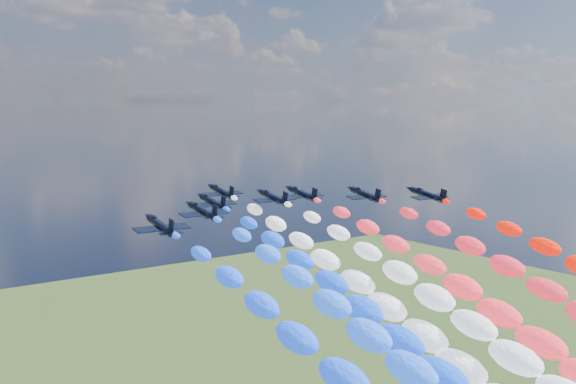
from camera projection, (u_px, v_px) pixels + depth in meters
jet_0 at (160, 225)px, 116.18m from camera, size 9.81×13.00×4.63m
jet_1 at (203, 211)px, 131.31m from camera, size 9.23×12.58×4.63m
jet_2 at (212, 202)px, 143.13m from camera, size 9.40×12.70×4.63m
trail_2 at (421, 379)px, 100.60m from camera, size 6.36×108.42×41.66m
jet_3 at (273, 197)px, 149.82m from camera, size 9.22×12.57×4.63m
trail_3 at (493, 362)px, 107.29m from camera, size 6.36×108.42×41.66m
jet_4 at (222, 191)px, 159.61m from camera, size 9.31×12.64×4.63m
trail_4 at (404, 340)px, 117.08m from camera, size 6.36×108.42×41.66m
jet_5 at (302, 194)px, 155.90m from camera, size 9.13×12.50×4.63m
trail_5 at (521, 348)px, 113.37m from camera, size 6.36×108.42×41.66m
jet_6 at (365, 194)px, 154.60m from camera, size 9.87×13.03×4.63m
jet_7 at (428, 195)px, 154.02m from camera, size 9.40×12.70×4.63m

